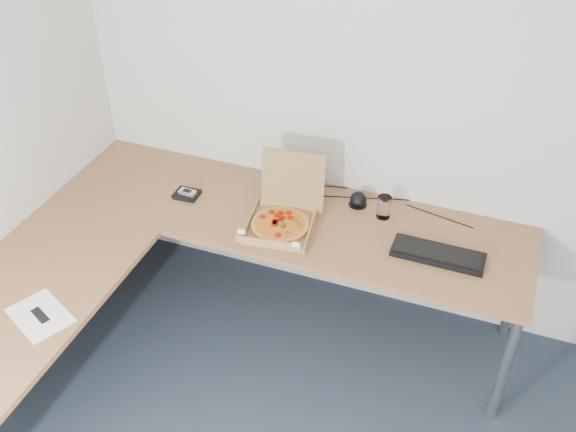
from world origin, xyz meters
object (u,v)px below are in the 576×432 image
at_px(pizza_box, 281,220).
at_px(keyboard, 438,255).
at_px(desk, 194,255).
at_px(drinking_glass, 384,207).
at_px(wallet, 187,194).

relative_size(pizza_box, keyboard, 0.86).
bearing_deg(pizza_box, desk, -143.64).
height_order(drinking_glass, wallet, drinking_glass).
distance_m(desk, pizza_box, 0.47).
bearing_deg(keyboard, drinking_glass, 146.42).
height_order(drinking_glass, keyboard, drinking_glass).
xyz_separation_m(pizza_box, wallet, (-0.57, 0.07, -0.03)).
relative_size(drinking_glass, keyboard, 0.28).
distance_m(pizza_box, keyboard, 0.79).
height_order(desk, pizza_box, pizza_box).
relative_size(drinking_glass, wallet, 0.96).
relative_size(desk, wallet, 19.42).
bearing_deg(keyboard, wallet, 179.35).
xyz_separation_m(desk, drinking_glass, (0.79, 0.58, 0.09)).
height_order(keyboard, wallet, keyboard).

